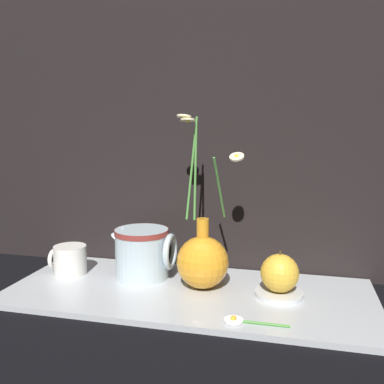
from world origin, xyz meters
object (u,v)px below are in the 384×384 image
ceramic_pitcher (143,251)px  yellow_mug (69,260)px  vase_with_flowers (203,259)px  orange_fruit (280,273)px

ceramic_pitcher → yellow_mug: bearing=-174.5°
vase_with_flowers → orange_fruit: size_ratio=4.29×
vase_with_flowers → yellow_mug: (-0.33, 0.01, -0.03)m
vase_with_flowers → orange_fruit: (0.16, -0.01, -0.01)m
vase_with_flowers → orange_fruit: bearing=-3.3°
orange_fruit → yellow_mug: bearing=177.5°
ceramic_pitcher → orange_fruit: size_ratio=1.71×
vase_with_flowers → ceramic_pitcher: (-0.15, 0.03, -0.00)m
ceramic_pitcher → vase_with_flowers: bearing=-11.3°
orange_fruit → ceramic_pitcher: bearing=172.9°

